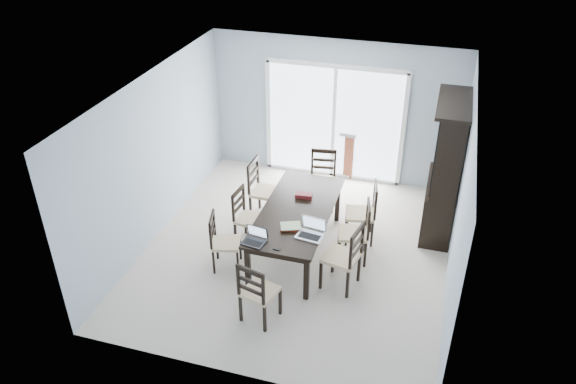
# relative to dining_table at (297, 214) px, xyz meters

# --- Properties ---
(floor) EXTENTS (5.00, 5.00, 0.00)m
(floor) POSITION_rel_dining_table_xyz_m (0.00, 0.00, -0.67)
(floor) COLOR beige
(floor) RESTS_ON ground
(ceiling) EXTENTS (5.00, 5.00, 0.00)m
(ceiling) POSITION_rel_dining_table_xyz_m (0.00, 0.00, 1.93)
(ceiling) COLOR white
(ceiling) RESTS_ON back_wall
(back_wall) EXTENTS (4.50, 0.02, 2.60)m
(back_wall) POSITION_rel_dining_table_xyz_m (0.00, 2.50, 0.63)
(back_wall) COLOR #97A7B5
(back_wall) RESTS_ON floor
(wall_left) EXTENTS (0.02, 5.00, 2.60)m
(wall_left) POSITION_rel_dining_table_xyz_m (-2.25, 0.00, 0.63)
(wall_left) COLOR #97A7B5
(wall_left) RESTS_ON floor
(wall_right) EXTENTS (0.02, 5.00, 2.60)m
(wall_right) POSITION_rel_dining_table_xyz_m (2.25, 0.00, 0.63)
(wall_right) COLOR #97A7B5
(wall_right) RESTS_ON floor
(balcony) EXTENTS (4.50, 2.00, 0.10)m
(balcony) POSITION_rel_dining_table_xyz_m (0.00, 3.50, -0.72)
(balcony) COLOR gray
(balcony) RESTS_ON ground
(railing) EXTENTS (4.50, 0.06, 1.10)m
(railing) POSITION_rel_dining_table_xyz_m (0.00, 4.50, -0.12)
(railing) COLOR #99999E
(railing) RESTS_ON balcony
(dining_table) EXTENTS (1.00, 2.20, 0.75)m
(dining_table) POSITION_rel_dining_table_xyz_m (0.00, 0.00, 0.00)
(dining_table) COLOR black
(dining_table) RESTS_ON floor
(china_hutch) EXTENTS (0.50, 1.38, 2.20)m
(china_hutch) POSITION_rel_dining_table_xyz_m (2.02, 1.25, 0.40)
(china_hutch) COLOR black
(china_hutch) RESTS_ON floor
(sliding_door) EXTENTS (2.52, 0.05, 2.18)m
(sliding_door) POSITION_rel_dining_table_xyz_m (0.00, 2.48, 0.41)
(sliding_door) COLOR silver
(sliding_door) RESTS_ON floor
(chair_left_near) EXTENTS (0.48, 0.47, 1.03)m
(chair_left_near) POSITION_rel_dining_table_xyz_m (-0.96, -0.67, -0.13)
(chair_left_near) COLOR black
(chair_left_near) RESTS_ON floor
(chair_left_mid) EXTENTS (0.45, 0.44, 1.06)m
(chair_left_mid) POSITION_rel_dining_table_xyz_m (-0.83, 0.03, -0.11)
(chair_left_mid) COLOR black
(chair_left_mid) RESTS_ON floor
(chair_left_far) EXTENTS (0.48, 0.46, 1.19)m
(chair_left_far) POSITION_rel_dining_table_xyz_m (-0.84, 0.78, -0.04)
(chair_left_far) COLOR black
(chair_left_far) RESTS_ON floor
(chair_right_near) EXTENTS (0.55, 0.53, 1.19)m
(chair_right_near) POSITION_rel_dining_table_xyz_m (0.90, -0.61, -0.04)
(chair_right_near) COLOR black
(chair_right_near) RESTS_ON floor
(chair_right_mid) EXTENTS (0.52, 0.51, 1.12)m
(chair_right_mid) POSITION_rel_dining_table_xyz_m (0.94, 0.08, -0.08)
(chair_right_mid) COLOR black
(chair_right_mid) RESTS_ON floor
(chair_right_far) EXTENTS (0.52, 0.51, 1.15)m
(chair_right_far) POSITION_rel_dining_table_xyz_m (0.95, 0.61, -0.06)
(chair_right_far) COLOR black
(chair_right_far) RESTS_ON floor
(chair_end_near) EXTENTS (0.50, 0.51, 1.10)m
(chair_end_near) POSITION_rel_dining_table_xyz_m (-0.08, -1.62, -0.09)
(chair_end_near) COLOR black
(chair_end_near) RESTS_ON floor
(chair_end_far) EXTENTS (0.49, 0.50, 1.15)m
(chair_end_far) POSITION_rel_dining_table_xyz_m (0.05, 1.46, -0.07)
(chair_end_far) COLOR black
(chair_end_far) RESTS_ON floor
(laptop_dark) EXTENTS (0.33, 0.26, 0.21)m
(laptop_dark) POSITION_rel_dining_table_xyz_m (-0.34, -0.96, 0.13)
(laptop_dark) COLOR black
(laptop_dark) RESTS_ON dining_table
(laptop_silver) EXTENTS (0.40, 0.30, 0.25)m
(laptop_silver) POSITION_rel_dining_table_xyz_m (0.35, -0.60, 0.14)
(laptop_silver) COLOR #BBBBBE
(laptop_silver) RESTS_ON dining_table
(book_stack) EXTENTS (0.34, 0.30, 0.05)m
(book_stack) POSITION_rel_dining_table_xyz_m (0.04, -0.48, 0.10)
(book_stack) COLOR maroon
(book_stack) RESTS_ON dining_table
(cell_phone) EXTENTS (0.11, 0.06, 0.01)m
(cell_phone) POSITION_rel_dining_table_xyz_m (0.00, -1.00, 0.08)
(cell_phone) COLOR black
(cell_phone) RESTS_ON dining_table
(game_box) EXTENTS (0.27, 0.15, 0.06)m
(game_box) POSITION_rel_dining_table_xyz_m (0.01, 0.37, 0.11)
(game_box) COLOR #4B0F16
(game_box) RESTS_ON dining_table
(hot_tub) EXTENTS (2.03, 1.89, 0.90)m
(hot_tub) POSITION_rel_dining_table_xyz_m (-0.27, 3.35, -0.22)
(hot_tub) COLOR brown
(hot_tub) RESTS_ON balcony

